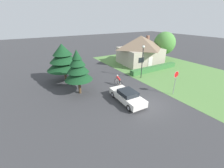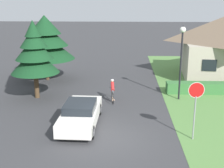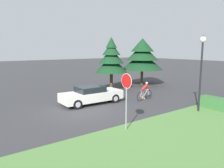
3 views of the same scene
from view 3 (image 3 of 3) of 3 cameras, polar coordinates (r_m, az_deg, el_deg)
ground_plane at (r=14.86m, az=-7.64°, el=-7.19°), size 140.00×140.00×0.00m
sedan_left_lane at (r=16.80m, az=-5.41°, el=-2.86°), size 2.01×4.82×1.37m
cyclist at (r=18.10m, az=8.48°, el=-1.93°), size 0.44×1.85×1.49m
stop_sign at (r=11.04m, az=3.78°, el=-1.56°), size 0.77×0.07×2.95m
street_lamp at (r=15.44m, az=22.41°, el=6.38°), size 0.40×0.40×5.04m
conifer_tall_near at (r=22.16m, az=-0.18°, el=6.57°), size 3.27×3.27×5.36m
conifer_tall_far at (r=25.59m, az=7.91°, el=7.21°), size 4.72×4.72×5.38m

